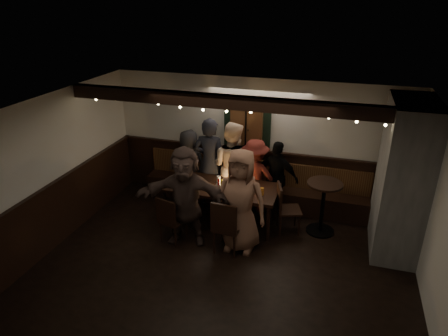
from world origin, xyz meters
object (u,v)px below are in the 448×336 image
(dining_table, at_px, (221,189))
(chair_end, at_px, (284,206))
(chair_near_right, at_px, (226,225))
(person_c, at_px, (232,165))
(person_b, at_px, (210,163))
(person_d, at_px, (255,176))
(person_g, at_px, (241,201))
(chair_near_left, at_px, (170,218))
(person_f, at_px, (185,196))
(high_top, at_px, (323,201))
(person_a, at_px, (189,165))
(person_e, at_px, (277,177))

(dining_table, bearing_deg, chair_end, 1.13)
(chair_near_right, distance_m, person_c, 1.71)
(person_b, distance_m, person_d, 0.95)
(person_b, height_order, person_d, person_b)
(dining_table, distance_m, person_g, 0.94)
(dining_table, distance_m, chair_end, 1.22)
(chair_near_left, bearing_deg, person_c, 67.95)
(chair_end, height_order, person_d, person_d)
(person_g, bearing_deg, person_d, 94.52)
(dining_table, bearing_deg, chair_near_left, -124.48)
(dining_table, bearing_deg, person_g, -51.49)
(person_f, bearing_deg, high_top, 15.02)
(high_top, relative_size, person_c, 0.56)
(person_d, distance_m, person_g, 1.36)
(person_a, distance_m, person_d, 1.44)
(chair_end, bearing_deg, chair_near_right, -130.16)
(dining_table, xyz_separation_m, chair_near_right, (0.38, -0.95, -0.14))
(person_a, bearing_deg, person_b, 166.29)
(dining_table, distance_m, person_c, 0.71)
(chair_near_right, distance_m, person_a, 2.17)
(chair_end, height_order, person_e, person_e)
(chair_end, distance_m, person_b, 1.79)
(person_a, relative_size, person_c, 0.84)
(chair_near_left, bearing_deg, person_d, 53.73)
(high_top, height_order, person_g, person_g)
(person_a, xyz_separation_m, person_e, (1.86, -0.04, -0.02))
(person_b, distance_m, person_g, 1.68)
(chair_near_left, distance_m, chair_end, 2.07)
(high_top, height_order, person_e, person_e)
(person_a, height_order, person_e, person_a)
(dining_table, xyz_separation_m, person_f, (-0.39, -0.79, 0.19))
(chair_near_left, relative_size, high_top, 0.88)
(dining_table, height_order, person_a, person_a)
(chair_end, height_order, person_a, person_a)
(chair_near_right, relative_size, person_e, 0.67)
(chair_near_left, relative_size, chair_near_right, 0.89)
(chair_near_right, xyz_separation_m, person_f, (-0.77, 0.16, 0.33))
(chair_end, distance_m, person_e, 0.78)
(person_a, relative_size, person_b, 0.82)
(high_top, distance_m, person_b, 2.36)
(chair_near_left, xyz_separation_m, chair_near_right, (1.02, -0.02, 0.06))
(chair_near_right, xyz_separation_m, person_d, (0.12, 1.58, 0.20))
(chair_near_right, height_order, person_c, person_c)
(dining_table, height_order, chair_near_right, chair_near_right)
(chair_near_left, bearing_deg, chair_end, 27.34)
(chair_near_left, bearing_deg, person_g, 10.03)
(person_f, bearing_deg, chair_end, 18.41)
(person_e, height_order, person_g, person_g)
(person_e, bearing_deg, chair_near_left, 57.96)
(person_f, distance_m, person_g, 0.96)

